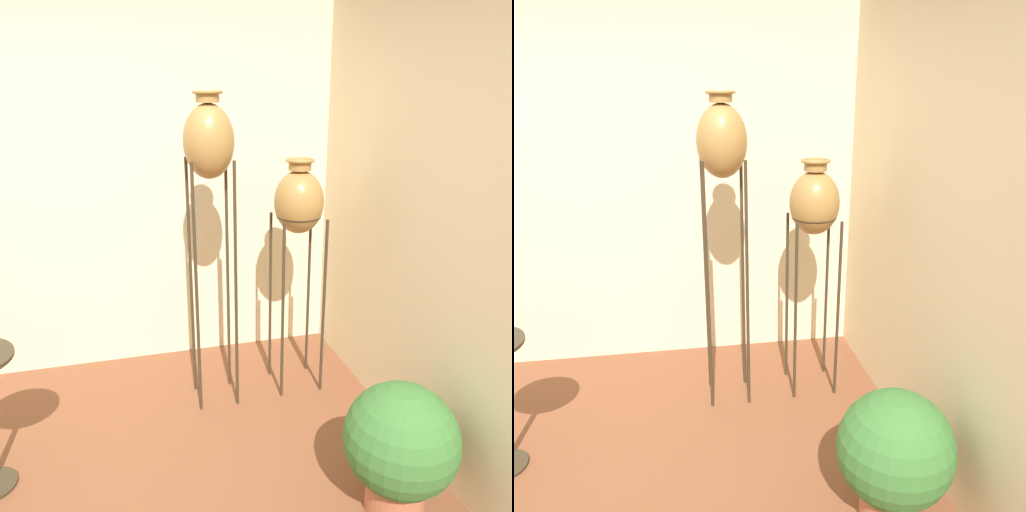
# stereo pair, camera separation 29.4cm
# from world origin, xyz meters

# --- Properties ---
(wall_back) EXTENTS (7.71, 0.06, 2.70)m
(wall_back) POSITION_xyz_m (0.00, 1.88, 1.35)
(wall_back) COLOR beige
(wall_back) RESTS_ON ground_plane
(wall_right) EXTENTS (0.06, 7.71, 2.70)m
(wall_right) POSITION_xyz_m (1.88, 0.00, 1.35)
(wall_right) COLOR beige
(wall_right) RESTS_ON ground_plane
(vase_stand_tall) EXTENTS (0.30, 0.30, 1.97)m
(vase_stand_tall) POSITION_xyz_m (0.83, 1.18, 1.65)
(vase_stand_tall) COLOR #382D1E
(vase_stand_tall) RESTS_ON ground_plane
(vase_stand_medium) EXTENTS (0.32, 0.32, 1.57)m
(vase_stand_medium) POSITION_xyz_m (1.40, 1.21, 1.28)
(vase_stand_medium) COLOR #382D1E
(vase_stand_medium) RESTS_ON ground_plane
(potted_plant) EXTENTS (0.54, 0.54, 0.69)m
(potted_plant) POSITION_xyz_m (1.50, -0.01, 0.38)
(potted_plant) COLOR #B26647
(potted_plant) RESTS_ON ground_plane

